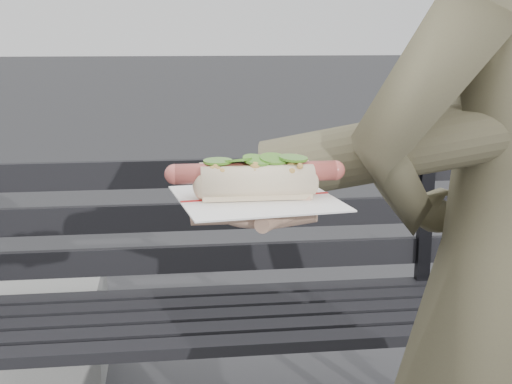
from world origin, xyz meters
TOP-DOWN VIEW (x-y plane):
  - park_bench at (-0.05, 1.02)m, footprint 1.50×0.44m
  - held_hotdog at (0.17, 0.06)m, footprint 0.64×0.32m

SIDE VIEW (x-z plane):
  - park_bench at x=-0.05m, z-range 0.08..0.96m
  - held_hotdog at x=0.17m, z-range 0.97..1.16m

